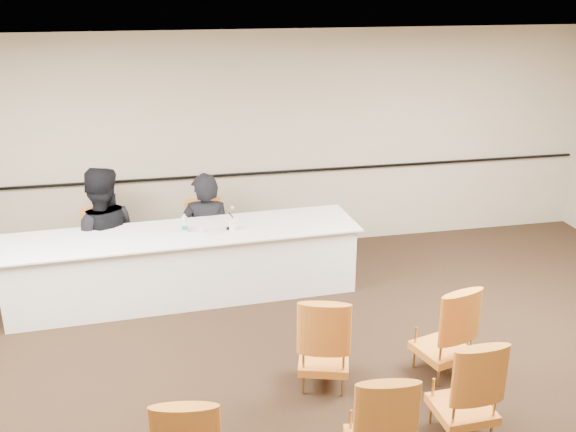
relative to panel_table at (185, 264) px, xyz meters
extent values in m
plane|color=black|center=(0.99, -2.67, -0.41)|extent=(10.00, 10.00, 0.00)
plane|color=white|center=(0.99, -2.67, 2.59)|extent=(10.00, 10.00, 0.00)
cube|color=#B3AD8D|center=(0.99, 1.33, 1.09)|extent=(10.00, 0.04, 3.00)
cube|color=black|center=(0.99, 1.29, 0.69)|extent=(9.80, 0.04, 0.03)
imported|color=black|center=(0.31, 0.61, 0.01)|extent=(0.73, 0.52, 1.86)
imported|color=black|center=(-0.97, 0.55, 0.13)|extent=(0.97, 0.77, 1.94)
cube|color=silver|center=(0.36, -0.09, 0.41)|extent=(0.36, 0.32, 0.00)
cylinder|color=silver|center=(0.21, -0.06, 0.46)|extent=(0.08, 0.08, 0.10)
cylinder|color=white|center=(0.57, -0.08, 0.48)|extent=(0.10, 0.10, 0.13)
camera|label=1|loc=(-0.26, -7.04, 3.17)|focal=40.00mm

